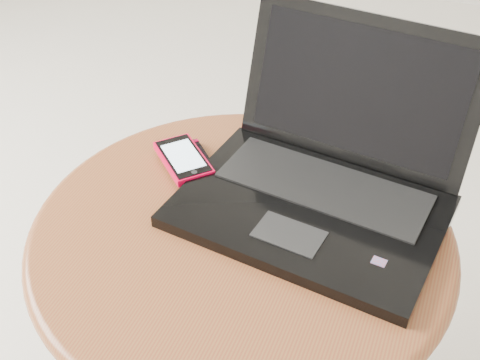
% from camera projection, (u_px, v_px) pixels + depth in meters
% --- Properties ---
extents(table, '(0.57, 0.57, 0.45)m').
position_uv_depth(table, '(241.00, 276.00, 0.89)').
color(table, '#55281B').
rests_on(table, ground).
extents(laptop, '(0.38, 0.35, 0.22)m').
position_uv_depth(laptop, '(324.00, 175.00, 0.85)').
color(laptop, black).
rests_on(laptop, table).
extents(phone_black, '(0.12, 0.12, 0.01)m').
position_uv_depth(phone_black, '(191.00, 166.00, 0.92)').
color(phone_black, black).
rests_on(phone_black, table).
extents(phone_pink, '(0.12, 0.11, 0.01)m').
position_uv_depth(phone_pink, '(183.00, 159.00, 0.92)').
color(phone_pink, red).
rests_on(phone_pink, phone_black).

